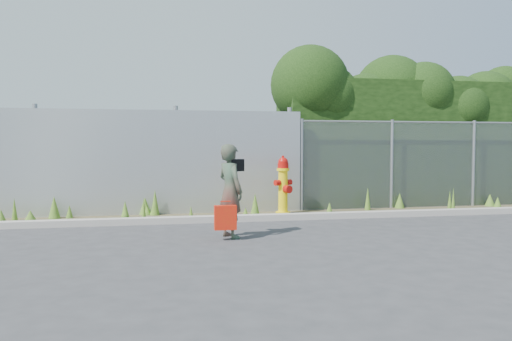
{
  "coord_description": "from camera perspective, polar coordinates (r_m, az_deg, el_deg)",
  "views": [
    {
      "loc": [
        -2.09,
        -7.63,
        1.48
      ],
      "look_at": [
        -0.3,
        1.4,
        1.0
      ],
      "focal_mm": 35.0,
      "sensor_mm": 36.0,
      "label": 1
    }
  ],
  "objects": [
    {
      "name": "ground",
      "position": [
        8.04,
        4.07,
        -7.63
      ],
      "size": [
        80.0,
        80.0,
        0.0
      ],
      "primitive_type": "plane",
      "color": "#363538",
      "rests_on": "ground"
    },
    {
      "name": "curb",
      "position": [
        9.76,
        1.28,
        -5.38
      ],
      "size": [
        16.0,
        0.22,
        0.12
      ],
      "primitive_type": "cube",
      "color": "#9F9790",
      "rests_on": "ground"
    },
    {
      "name": "weed_strip",
      "position": [
        10.34,
        -2.23,
        -4.58
      ],
      "size": [
        16.0,
        1.28,
        0.54
      ],
      "color": "#484029",
      "rests_on": "ground"
    },
    {
      "name": "corrugated_fence",
      "position": [
        10.7,
        -17.41,
        0.83
      ],
      "size": [
        8.5,
        0.21,
        2.3
      ],
      "color": "#A9ADB0",
      "rests_on": "ground"
    },
    {
      "name": "chainlink_fence",
      "position": [
        12.38,
        19.6,
        0.74
      ],
      "size": [
        6.5,
        0.07,
        2.05
      ],
      "color": "gray",
      "rests_on": "ground"
    },
    {
      "name": "hedge",
      "position": [
        13.24,
        17.22,
        5.55
      ],
      "size": [
        7.64,
        2.26,
        3.84
      ],
      "color": "black",
      "rests_on": "ground"
    },
    {
      "name": "fire_hydrant",
      "position": [
        10.52,
        3.12,
        -1.79
      ],
      "size": [
        0.42,
        0.37,
        1.25
      ],
      "rotation": [
        0.0,
        0.0,
        0.42
      ],
      "color": "yellow",
      "rests_on": "ground"
    },
    {
      "name": "woman",
      "position": [
        7.92,
        -2.96,
        -2.34
      ],
      "size": [
        0.55,
        0.64,
        1.49
      ],
      "primitive_type": "imported",
      "rotation": [
        0.0,
        0.0,
        1.99
      ],
      "color": "#106B4B",
      "rests_on": "ground"
    },
    {
      "name": "red_tote_bag",
      "position": [
        7.72,
        -3.53,
        -5.38
      ],
      "size": [
        0.34,
        0.13,
        0.44
      ],
      "rotation": [
        0.0,
        0.0,
        0.0
      ],
      "color": "red"
    },
    {
      "name": "black_shoulder_bag",
      "position": [
        8.07,
        -2.32,
        0.61
      ],
      "size": [
        0.26,
        0.11,
        0.2
      ],
      "rotation": [
        0.0,
        0.0,
        0.43
      ],
      "color": "black"
    }
  ]
}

